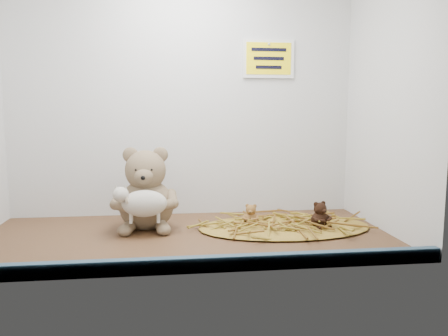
{
  "coord_description": "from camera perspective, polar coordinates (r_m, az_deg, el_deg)",
  "views": [
    {
      "loc": [
        -4.79,
        -124.7,
        36.23
      ],
      "look_at": [
        11.02,
        3.47,
        19.72
      ],
      "focal_mm": 35.0,
      "sensor_mm": 36.0,
      "label": 1
    }
  ],
  "objects": [
    {
      "name": "alcove_shell",
      "position": [
        1.34,
        -5.06,
        11.01
      ],
      "size": [
        120.4,
        60.2,
        90.4
      ],
      "color": "#3A2514",
      "rests_on": "ground"
    },
    {
      "name": "straw_bed",
      "position": [
        1.4,
        7.93,
        -7.57
      ],
      "size": [
        54.63,
        31.72,
        1.06
      ],
      "primitive_type": "ellipsoid",
      "color": "brown",
      "rests_on": "shelf_floor"
    },
    {
      "name": "mini_teddy_tan",
      "position": [
        1.39,
        3.54,
        -5.94
      ],
      "size": [
        6.81,
        7.0,
        6.62
      ],
      "primitive_type": null,
      "rotation": [
        0.0,
        0.0,
        -0.31
      ],
      "color": "olive",
      "rests_on": "straw_bed"
    },
    {
      "name": "wall_sign",
      "position": [
        1.59,
        5.82,
        14.02
      ],
      "size": [
        16.0,
        1.2,
        11.0
      ],
      "primitive_type": "cube",
      "color": "yellow",
      "rests_on": "back_wall"
    },
    {
      "name": "main_teddy",
      "position": [
        1.38,
        -10.15,
        -2.58
      ],
      "size": [
        21.33,
        22.43,
        25.54
      ],
      "primitive_type": null,
      "rotation": [
        0.0,
        0.0,
        -0.03
      ],
      "color": "#8C7756",
      "rests_on": "shelf_floor"
    },
    {
      "name": "toy_lamb",
      "position": [
        1.3,
        -10.34,
        -4.59
      ],
      "size": [
        17.17,
        10.48,
        11.1
      ],
      "primitive_type": null,
      "color": "beige",
      "rests_on": "main_teddy"
    },
    {
      "name": "mini_teddy_brown",
      "position": [
        1.39,
        12.39,
        -5.81
      ],
      "size": [
        8.54,
        8.74,
        8.05
      ],
      "primitive_type": null,
      "rotation": [
        0.0,
        0.0,
        0.37
      ],
      "color": "black",
      "rests_on": "straw_bed"
    },
    {
      "name": "front_rail",
      "position": [
        1.02,
        -4.02,
        -12.46
      ],
      "size": [
        119.28,
        2.2,
        3.6
      ],
      "primitive_type": "cube",
      "color": "#334E62",
      "rests_on": "shelf_floor"
    }
  ]
}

